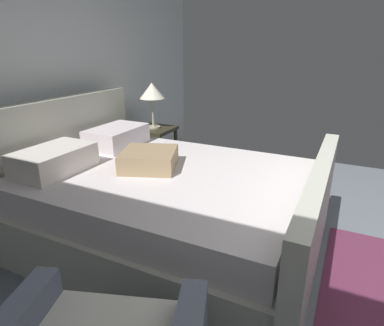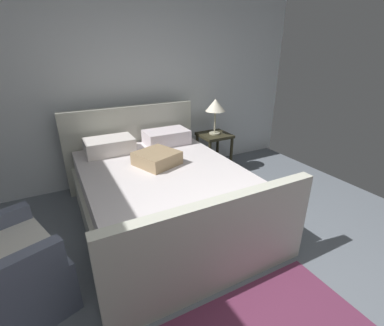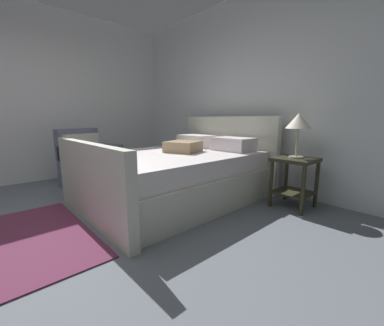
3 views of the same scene
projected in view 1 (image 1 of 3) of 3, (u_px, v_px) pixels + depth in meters
The scene contains 4 objects.
wall_back at pixel (43, 54), 2.88m from camera, with size 5.12×0.12×2.89m, color silver.
bed at pixel (162, 203), 2.57m from camera, with size 1.76×2.25×1.09m.
nightstand_right at pixel (154, 144), 3.91m from camera, with size 0.44×0.44×0.60m.
table_lamp_right at pixel (152, 92), 3.70m from camera, with size 0.28×0.28×0.52m.
Camera 1 is at (-2.15, 0.47, 1.51)m, focal length 30.64 mm.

